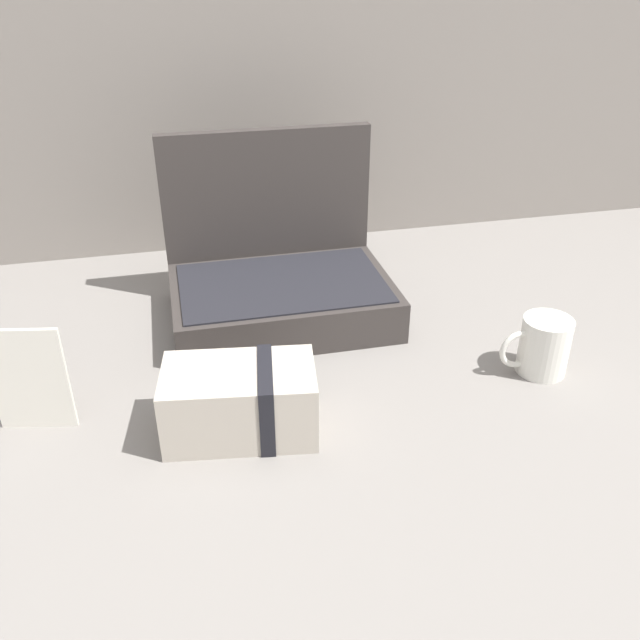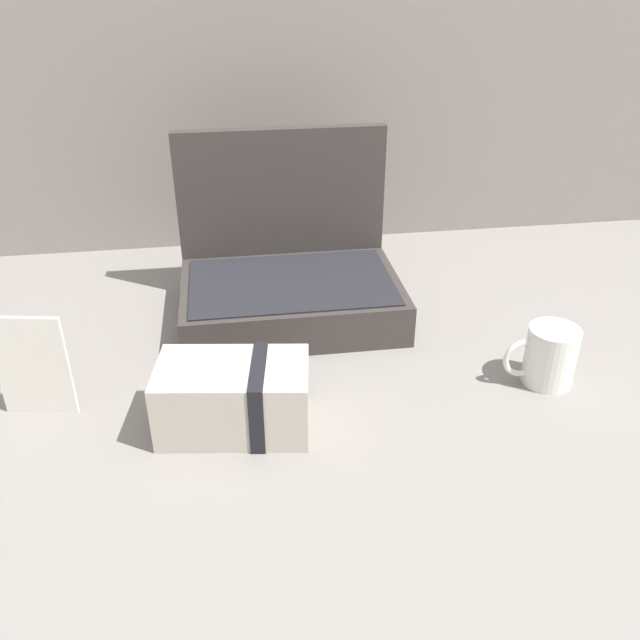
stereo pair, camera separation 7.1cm
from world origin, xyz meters
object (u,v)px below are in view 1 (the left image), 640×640
at_px(open_suitcase, 278,276).
at_px(coffee_mug, 543,346).
at_px(cream_toiletry_bag, 242,401).
at_px(info_card_left, 29,380).

distance_m(open_suitcase, coffee_mug, 0.47).
relative_size(cream_toiletry_bag, info_card_left, 1.40).
distance_m(coffee_mug, info_card_left, 0.76).
height_order(cream_toiletry_bag, coffee_mug, cream_toiletry_bag).
bearing_deg(cream_toiletry_bag, open_suitcase, 71.76).
distance_m(open_suitcase, cream_toiletry_bag, 0.35).
bearing_deg(coffee_mug, info_card_left, 177.35).
height_order(coffee_mug, info_card_left, info_card_left).
bearing_deg(coffee_mug, open_suitcase, 141.38).
xyz_separation_m(cream_toiletry_bag, info_card_left, (-0.28, 0.08, 0.03)).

